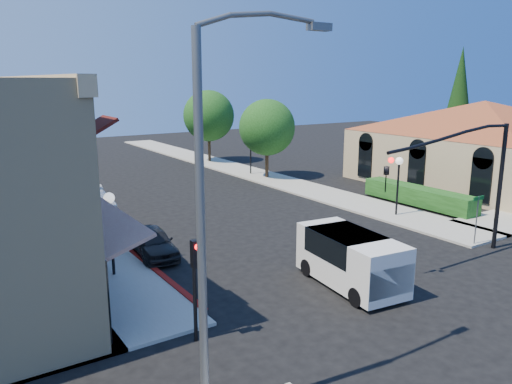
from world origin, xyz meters
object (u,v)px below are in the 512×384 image
lamppost_left_near (110,213)px  white_van (352,257)px  secondary_signal (196,272)px  parked_car_c (82,184)px  cobra_streetlight (215,205)px  lamppost_left_far (41,165)px  street_tree_b (209,116)px  parked_car_b (94,202)px  parked_car_d (67,184)px  conifer_far (459,97)px  parked_car_a (153,242)px  street_name_sign (477,212)px  lamppost_right_near (399,171)px  street_tree_a (267,127)px  lamppost_right_far (251,143)px  signal_mast_arm (475,169)px

lamppost_left_near → white_van: lamppost_left_near is taller
secondary_signal → parked_car_c: size_ratio=0.76×
cobra_streetlight → lamppost_left_far: (0.65, 24.00, -2.53)m
street_tree_b → parked_car_b: (-15.00, -13.00, -3.90)m
lamppost_left_near → lamppost_left_far: 14.00m
white_van → cobra_streetlight: bearing=-154.1°
cobra_streetlight → parked_car_d: bearing=84.0°
conifer_far → cobra_streetlight: 42.20m
conifer_far → parked_car_a: 35.70m
conifer_far → street_name_sign: 26.30m
street_name_sign → white_van: size_ratio=0.50×
secondary_signal → lamppost_right_near: 17.77m
lamppost_left_near → parked_car_b: bearing=78.2°
street_tree_a → parked_car_c: street_tree_a is taller
cobra_streetlight → parked_car_b: 21.71m
lamppost_left_near → lamppost_left_far: same height
parked_car_b → lamppost_right_near: bearing=-43.9°
lamppost_right_far → parked_car_c: (-13.88, 1.00, -2.10)m
white_van → parked_car_a: (-5.19, 7.52, -0.54)m
lamppost_left_near → white_van: (7.49, -6.05, -1.51)m
lamppost_right_near → parked_car_d: bearing=129.2°
white_van → street_tree_b: bearing=71.9°
parked_car_c → white_van: bearing=-84.9°
conifer_far → lamppost_right_far: bearing=162.9°
street_tree_a → signal_mast_arm: bearing=-98.2°
signal_mast_arm → lamppost_right_far: signal_mast_arm is taller
white_van → parked_car_c: bearing=100.7°
street_tree_a → lamppost_right_near: bearing=-91.2°
street_name_sign → street_tree_b: bearing=87.5°
parked_car_a → lamppost_left_near: bearing=-142.3°
parked_car_a → street_name_sign: bearing=-22.8°
street_tree_b → parked_car_d: 16.64m
white_van → parked_car_c: (-4.38, 23.05, -0.58)m
conifer_far → parked_car_a: size_ratio=2.77×
parked_car_b → lamppost_right_far: bearing=11.7°
street_tree_b → parked_car_d: street_tree_b is taller
street_tree_a → lamppost_left_far: bearing=180.0°
conifer_far → signal_mast_arm: size_ratio=1.37×
lamppost_right_near → parked_car_d: lamppost_right_near is taller
cobra_streetlight → lamppost_left_far: bearing=88.5°
lamppost_right_near → street_name_sign: bearing=-99.8°
street_tree_b → white_van: bearing=-108.1°
white_van → lamppost_right_near: bearing=32.5°
lamppost_right_near → lamppost_right_far: same height
conifer_far → parked_car_d: 35.60m
lamppost_right_far → parked_car_a: size_ratio=0.90×
conifer_far → lamppost_left_near: conifer_far is taller
secondary_signal → lamppost_right_far: (16.50, 22.59, 0.42)m
signal_mast_arm → lamppost_right_near: bearing=67.9°
signal_mast_arm → parked_car_d: size_ratio=2.01×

